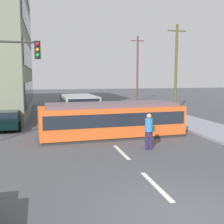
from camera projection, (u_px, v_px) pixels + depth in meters
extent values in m
plane|color=#494B50|center=(103.00, 134.00, 16.33)|extent=(120.00, 120.00, 0.00)
cube|color=silver|center=(156.00, 186.00, 8.61)|extent=(0.16, 2.40, 0.01)
cube|color=silver|center=(121.00, 152.00, 12.47)|extent=(0.16, 2.40, 0.01)
cube|color=silver|center=(89.00, 120.00, 21.44)|extent=(0.16, 2.40, 0.01)
cube|color=silver|center=(79.00, 111.00, 27.23)|extent=(0.16, 2.40, 0.01)
cube|color=#2D3847|center=(30.00, 92.00, 25.89)|extent=(0.06, 13.24, 1.92)
cube|color=#2D3847|center=(28.00, 57.00, 25.49)|extent=(0.06, 13.24, 1.92)
cube|color=#2D3847|center=(27.00, 21.00, 25.09)|extent=(0.06, 13.24, 1.92)
cube|color=orange|center=(112.00, 120.00, 15.62)|extent=(8.02, 2.87, 1.55)
cube|color=#2D2D2D|center=(112.00, 135.00, 15.73)|extent=(7.86, 2.73, 0.15)
cube|color=#64535B|center=(112.00, 105.00, 15.51)|extent=(7.22, 2.46, 0.20)
cube|color=#1E232D|center=(112.00, 117.00, 15.60)|extent=(7.71, 2.89, 0.68)
cube|color=#A7ADB1|center=(79.00, 105.00, 22.23)|extent=(2.66, 5.10, 1.57)
cube|color=black|center=(84.00, 105.00, 19.85)|extent=(2.25, 0.19, 0.94)
cube|color=black|center=(79.00, 102.00, 22.20)|extent=(2.67, 4.35, 0.63)
cylinder|color=black|center=(82.00, 116.00, 20.77)|extent=(2.58, 0.98, 0.90)
cylinder|color=black|center=(76.00, 111.00, 23.85)|extent=(2.58, 0.98, 0.90)
cylinder|color=#292152|center=(147.00, 141.00, 12.84)|extent=(0.16, 0.16, 0.85)
cylinder|color=#292152|center=(151.00, 140.00, 12.88)|extent=(0.16, 0.16, 0.85)
cylinder|color=#3079B9|center=(149.00, 125.00, 12.77)|extent=(0.36, 0.36, 0.60)
sphere|color=tan|center=(149.00, 116.00, 12.72)|extent=(0.22, 0.22, 0.22)
cube|color=#4B3D22|center=(153.00, 129.00, 12.89)|extent=(0.21, 0.12, 0.24)
cube|color=black|center=(5.00, 121.00, 18.11)|extent=(1.95, 4.30, 0.55)
cube|color=black|center=(5.00, 114.00, 17.90)|extent=(1.77, 2.38, 0.40)
cylinder|color=black|center=(22.00, 120.00, 19.59)|extent=(0.23, 0.64, 0.64)
cylinder|color=black|center=(19.00, 126.00, 17.13)|extent=(0.23, 0.64, 0.64)
cylinder|color=#333333|center=(4.00, 42.00, 12.83)|extent=(2.98, 0.10, 0.10)
cube|color=black|center=(38.00, 50.00, 13.22)|extent=(0.28, 0.24, 0.84)
sphere|color=red|center=(37.00, 44.00, 13.06)|extent=(0.16, 0.16, 0.16)
sphere|color=gold|center=(37.00, 50.00, 13.10)|extent=(0.16, 0.16, 0.16)
sphere|color=green|center=(38.00, 55.00, 13.13)|extent=(0.16, 0.16, 0.16)
cylinder|color=brown|center=(176.00, 69.00, 26.27)|extent=(0.24, 0.24, 8.14)
cube|color=brown|center=(177.00, 31.00, 25.83)|extent=(1.80, 0.12, 0.12)
cylinder|color=brown|center=(137.00, 69.00, 37.18)|extent=(0.24, 0.24, 8.62)
cube|color=brown|center=(138.00, 41.00, 36.72)|extent=(1.80, 0.12, 0.12)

